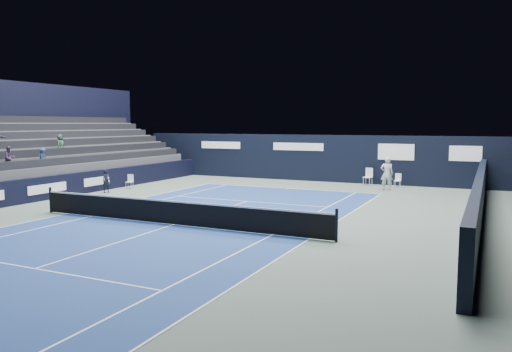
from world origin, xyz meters
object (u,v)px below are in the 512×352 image
(line_judge_chair, at_px, (130,180))
(tennis_net, at_px, (173,212))
(folding_chair_back_b, at_px, (398,179))
(tennis_player, at_px, (387,173))
(folding_chair_back_a, at_px, (368,175))

(line_judge_chair, height_order, tennis_net, tennis_net)
(folding_chair_back_b, height_order, tennis_net, tennis_net)
(folding_chair_back_b, xyz_separation_m, line_judge_chair, (-14.37, -7.50, 0.00))
(tennis_player, bearing_deg, line_judge_chair, -157.76)
(folding_chair_back_a, bearing_deg, tennis_player, -40.51)
(folding_chair_back_a, height_order, tennis_net, tennis_net)
(tennis_net, relative_size, tennis_player, 6.63)
(folding_chair_back_a, xyz_separation_m, folding_chair_back_b, (1.83, -0.12, -0.14))
(tennis_net, distance_m, tennis_player, 14.73)
(folding_chair_back_b, bearing_deg, tennis_player, -96.82)
(folding_chair_back_b, distance_m, line_judge_chair, 16.21)
(tennis_player, bearing_deg, folding_chair_back_b, 78.98)
(folding_chair_back_b, distance_m, tennis_player, 1.86)
(folding_chair_back_a, distance_m, folding_chair_back_b, 1.84)
(folding_chair_back_a, distance_m, tennis_net, 16.06)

